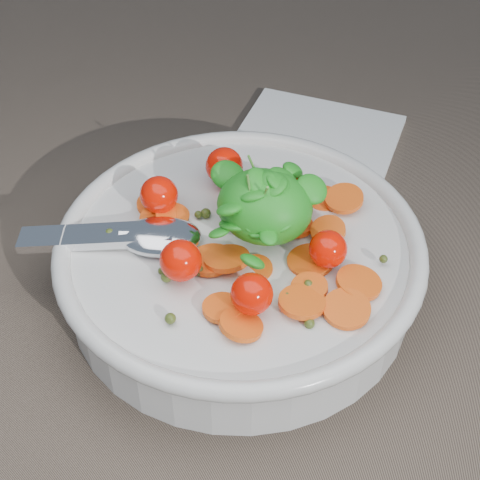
% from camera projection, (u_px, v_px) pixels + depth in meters
% --- Properties ---
extents(ground, '(6.00, 6.00, 0.00)m').
position_uv_depth(ground, '(219.00, 296.00, 0.65)').
color(ground, '#6D5D4E').
rests_on(ground, ground).
extents(bowl, '(0.34, 0.31, 0.13)m').
position_uv_depth(bowl, '(240.00, 260.00, 0.63)').
color(bowl, silver).
rests_on(bowl, ground).
extents(napkin, '(0.17, 0.15, 0.01)m').
position_uv_depth(napkin, '(316.00, 139.00, 0.81)').
color(napkin, white).
rests_on(napkin, ground).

